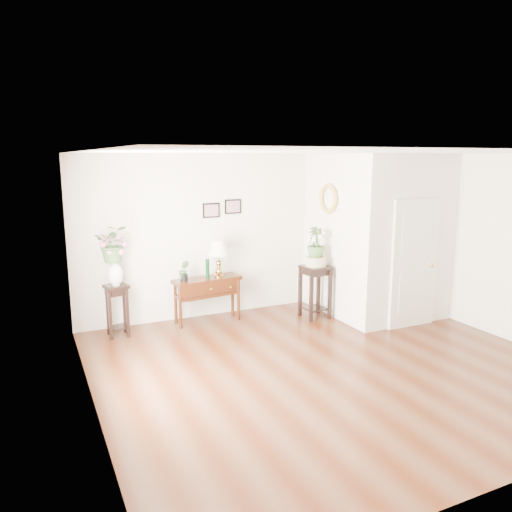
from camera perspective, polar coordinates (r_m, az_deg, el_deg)
floor at (r=6.92m, az=8.32°, el=-12.22°), size 6.00×5.50×0.02m
ceiling at (r=6.35m, az=9.05°, el=11.63°), size 6.00×5.50×0.02m
wall_back at (r=8.87m, az=-1.18°, el=2.54°), size 6.00×0.02×2.80m
wall_left at (r=5.47m, az=-18.58°, el=-3.55°), size 0.02×5.50×2.80m
wall_right at (r=8.51m, az=25.76°, el=1.04°), size 0.02×5.50×2.80m
partition at (r=9.13m, az=13.52°, el=2.47°), size 1.80×1.95×2.80m
door at (r=8.44m, az=17.61°, el=-0.85°), size 0.90×0.05×2.10m
art_print_left at (r=8.56m, az=-5.14°, el=5.21°), size 0.30×0.02×0.25m
art_print_right at (r=8.70m, az=-2.66°, el=5.67°), size 0.30×0.02×0.25m
wall_ornament at (r=8.61m, az=8.25°, el=6.51°), size 0.07×0.51×0.51m
console_table at (r=8.46m, az=-5.58°, el=-5.02°), size 1.18×0.52×0.76m
table_lamp at (r=8.35m, az=-4.29°, el=-0.04°), size 0.44×0.44×0.64m
green_vase at (r=8.32m, az=-5.57°, el=-1.36°), size 0.08×0.08×0.32m
potted_plant at (r=8.20m, az=-8.24°, el=-1.70°), size 0.21×0.19×0.32m
plant_stand_a at (r=8.05m, az=-15.56°, el=-6.03°), size 0.39×0.39×0.82m
porcelain_vase at (r=7.89m, az=-15.80°, el=-1.63°), size 0.27×0.27×0.40m
lily_arrangement at (r=7.80m, az=-15.98°, el=1.70°), size 0.63×0.58×0.58m
plant_stand_b at (r=8.69m, az=6.75°, el=-4.07°), size 0.48×0.48×0.92m
ceramic_bowl at (r=8.56m, az=6.83°, el=-0.59°), size 0.42×0.42×0.15m
narcissus at (r=8.51m, az=6.88°, el=1.48°), size 0.33×0.33×0.55m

